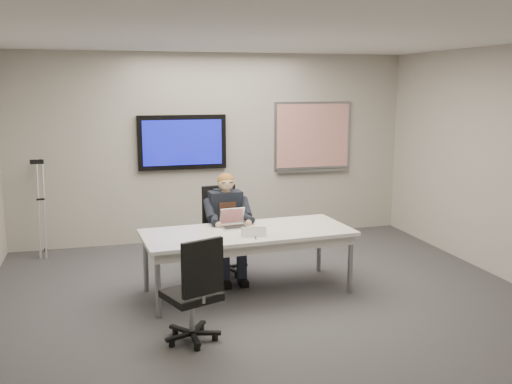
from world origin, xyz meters
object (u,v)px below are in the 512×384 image
object	(u,v)px
office_chair_far	(224,246)
conference_table	(248,238)
seated_person	(229,237)
office_chair_near	(194,310)
laptop	(234,222)

from	to	relation	value
office_chair_far	conference_table	bearing A→B (deg)	-89.66
seated_person	office_chair_near	bearing A→B (deg)	-115.36
conference_table	seated_person	bearing A→B (deg)	97.53
office_chair_near	seated_person	xyz separation A→B (m)	(0.70, 1.64, 0.20)
conference_table	office_chair_far	size ratio (longest dim) A/B	2.21
conference_table	laptop	bearing A→B (deg)	113.15
laptop	conference_table	bearing A→B (deg)	-69.72
conference_table	office_chair_near	bearing A→B (deg)	-129.17
laptop	office_chair_near	bearing A→B (deg)	-123.90
office_chair_far	laptop	size ratio (longest dim) A/B	3.41
laptop	seated_person	bearing A→B (deg)	81.94
office_chair_far	office_chair_near	world-z (taller)	office_chair_far
office_chair_far	laptop	distance (m)	0.69
office_chair_far	seated_person	bearing A→B (deg)	-96.38
seated_person	laptop	distance (m)	0.39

